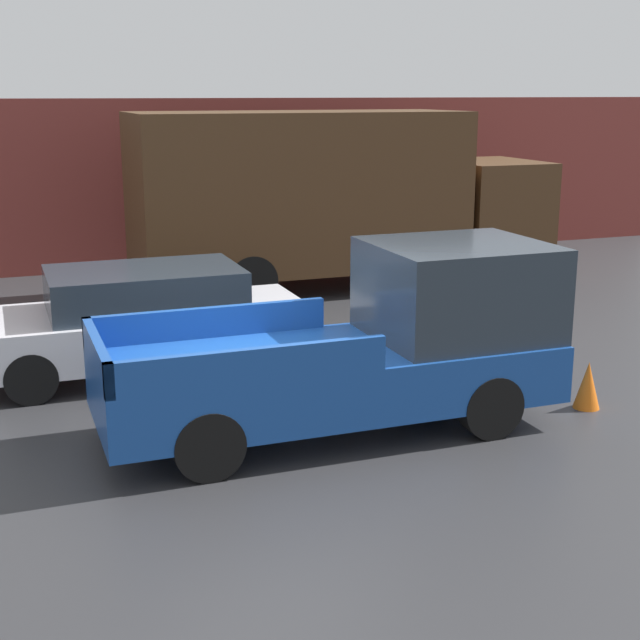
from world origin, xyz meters
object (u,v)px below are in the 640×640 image
pickup_truck (372,345)px  traffic_cone (588,385)px  car (139,320)px  delivery_truck (331,195)px

pickup_truck → traffic_cone: 2.84m
car → delivery_truck: 6.39m
pickup_truck → delivery_truck: size_ratio=0.62×
car → delivery_truck: size_ratio=0.56×
car → traffic_cone: car is taller
delivery_truck → traffic_cone: delivery_truck is taller
car → traffic_cone: 6.01m
pickup_truck → car: (-2.22, 2.95, -0.21)m
pickup_truck → delivery_truck: bearing=72.6°
delivery_truck → pickup_truck: bearing=-107.4°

